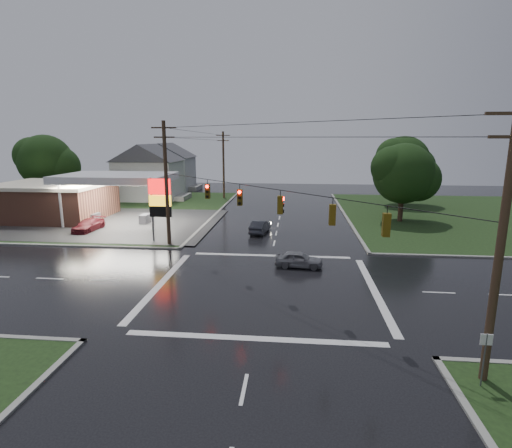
# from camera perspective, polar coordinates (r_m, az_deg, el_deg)

# --- Properties ---
(ground) EXTENTS (120.00, 120.00, 0.00)m
(ground) POSITION_cam_1_polar(r_m,az_deg,el_deg) (26.54, 1.33, -8.89)
(ground) COLOR black
(ground) RESTS_ON ground
(grass_nw) EXTENTS (36.00, 36.00, 0.08)m
(grass_nw) POSITION_cam_1_polar(r_m,az_deg,el_deg) (58.60, -22.83, 1.93)
(grass_nw) COLOR black
(grass_nw) RESTS_ON ground
(grass_ne) EXTENTS (36.00, 36.00, 0.08)m
(grass_ne) POSITION_cam_1_polar(r_m,az_deg,el_deg) (56.97, 30.64, 0.90)
(grass_ne) COLOR black
(grass_ne) RESTS_ON ground
(gas_station) EXTENTS (26.20, 18.00, 5.60)m
(gas_station) POSITION_cam_1_polar(r_m,az_deg,el_deg) (52.68, -25.96, 3.36)
(gas_station) COLOR #2D2D2D
(gas_station) RESTS_ON ground
(pylon_sign) EXTENTS (2.00, 0.35, 6.00)m
(pylon_sign) POSITION_cam_1_polar(r_m,az_deg,el_deg) (37.69, -13.55, 3.43)
(pylon_sign) COLOR #59595E
(pylon_sign) RESTS_ON ground
(utility_pole_nw) EXTENTS (2.20, 0.32, 11.00)m
(utility_pole_nw) POSITION_cam_1_polar(r_m,az_deg,el_deg) (36.22, -12.70, 5.85)
(utility_pole_nw) COLOR #382619
(utility_pole_nw) RESTS_ON ground
(utility_pole_se) EXTENTS (2.20, 0.32, 11.00)m
(utility_pole_se) POSITION_cam_1_polar(r_m,az_deg,el_deg) (17.45, 31.58, -2.36)
(utility_pole_se) COLOR #382619
(utility_pole_se) RESTS_ON ground
(utility_pole_n) EXTENTS (2.20, 0.32, 10.50)m
(utility_pole_n) POSITION_cam_1_polar(r_m,az_deg,el_deg) (63.83, -4.66, 8.53)
(utility_pole_n) COLOR #382619
(utility_pole_n) RESTS_ON ground
(traffic_signals) EXTENTS (26.87, 26.87, 1.47)m
(traffic_signals) POSITION_cam_1_polar(r_m,az_deg,el_deg) (24.93, 1.44, 5.12)
(traffic_signals) COLOR black
(traffic_signals) RESTS_ON ground
(house_near) EXTENTS (11.05, 8.48, 8.60)m
(house_near) POSITION_cam_1_polar(r_m,az_deg,el_deg) (65.02, -15.03, 7.29)
(house_near) COLOR silver
(house_near) RESTS_ON ground
(house_far) EXTENTS (11.05, 8.48, 8.60)m
(house_far) POSITION_cam_1_polar(r_m,az_deg,el_deg) (76.65, -12.59, 8.11)
(house_far) COLOR silver
(house_far) RESTS_ON ground
(tree_nw_behind) EXTENTS (8.93, 7.60, 10.00)m
(tree_nw_behind) POSITION_cam_1_polar(r_m,az_deg,el_deg) (65.37, -27.74, 7.90)
(tree_nw_behind) COLOR black
(tree_nw_behind) RESTS_ON ground
(tree_ne_near) EXTENTS (7.99, 6.80, 8.98)m
(tree_ne_near) POSITION_cam_1_polar(r_m,az_deg,el_deg) (48.45, 20.48, 6.74)
(tree_ne_near) COLOR black
(tree_ne_near) RESTS_ON ground
(tree_ne_far) EXTENTS (8.46, 7.20, 9.80)m
(tree_ne_far) POSITION_cam_1_polar(r_m,az_deg,el_deg) (60.75, 20.45, 8.30)
(tree_ne_far) COLOR black
(tree_ne_far) RESTS_ON ground
(car_north) EXTENTS (2.00, 4.13, 1.30)m
(car_north) POSITION_cam_1_polar(r_m,az_deg,el_deg) (40.79, 0.58, -0.38)
(car_north) COLOR #22242A
(car_north) RESTS_ON ground
(car_crossing) EXTENTS (3.68, 1.73, 1.22)m
(car_crossing) POSITION_cam_1_polar(r_m,az_deg,el_deg) (30.29, 6.14, -5.03)
(car_crossing) COLOR slate
(car_crossing) RESTS_ON ground
(car_pump) EXTENTS (2.11, 4.49, 1.27)m
(car_pump) POSITION_cam_1_polar(r_m,az_deg,el_deg) (45.09, -22.81, -0.15)
(car_pump) COLOR maroon
(car_pump) RESTS_ON ground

